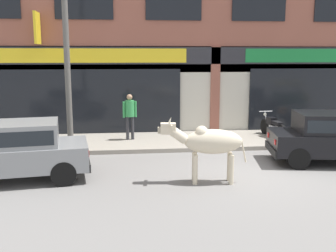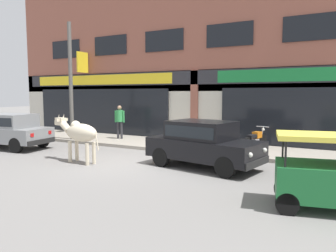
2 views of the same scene
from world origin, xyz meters
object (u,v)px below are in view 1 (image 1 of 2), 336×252
pedestrian (130,112)px  cow (209,142)px  car_0 (333,135)px  motorcycle_0 (273,127)px  utility_pole (67,61)px  car_1 (16,148)px  motorcycle_1 (308,125)px

pedestrian → cow: bearing=-68.3°
car_0 → motorcycle_0: (-0.56, 3.07, -0.29)m
motorcycle_0 → utility_pole: (-7.04, -1.08, 2.35)m
cow → pedestrian: (-1.82, 4.57, 0.11)m
car_1 → motorcycle_1: 10.15m
car_0 → pedestrian: (-5.71, 3.23, 0.31)m
car_1 → motorcycle_0: (7.99, 3.73, -0.29)m
cow → motorcycle_0: 5.55m
car_0 → pedestrian: bearing=150.5°
cow → motorcycle_0: cow is taller
utility_pole → cow: bearing=-41.9°
motorcycle_1 → pedestrian: 6.56m
car_1 → motorcycle_0: 8.83m
cow → motorcycle_1: cow is taller
car_0 → motorcycle_1: (0.83, 3.20, -0.29)m
pedestrian → utility_pole: bearing=-146.6°
car_1 → utility_pole: 3.49m
motorcycle_0 → car_0: bearing=-79.6°
cow → utility_pole: (-3.71, 3.33, 1.87)m
motorcycle_1 → pedestrian: (-6.54, 0.03, 0.60)m
motorcycle_1 → pedestrian: size_ratio=1.12×
car_0 → motorcycle_1: bearing=75.5°
motorcycle_0 → car_1: bearing=-155.0°
car_1 → motorcycle_1: (9.39, 3.86, -0.29)m
cow → pedestrian: 4.92m
utility_pole → motorcycle_1: bearing=8.2°
motorcycle_0 → motorcycle_1: 1.40m
car_0 → motorcycle_1: car_0 is taller
car_1 → pedestrian: size_ratio=2.35×
motorcycle_1 → cow: bearing=-136.1°
motorcycle_0 → utility_pole: 7.50m
car_1 → motorcycle_0: car_1 is taller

